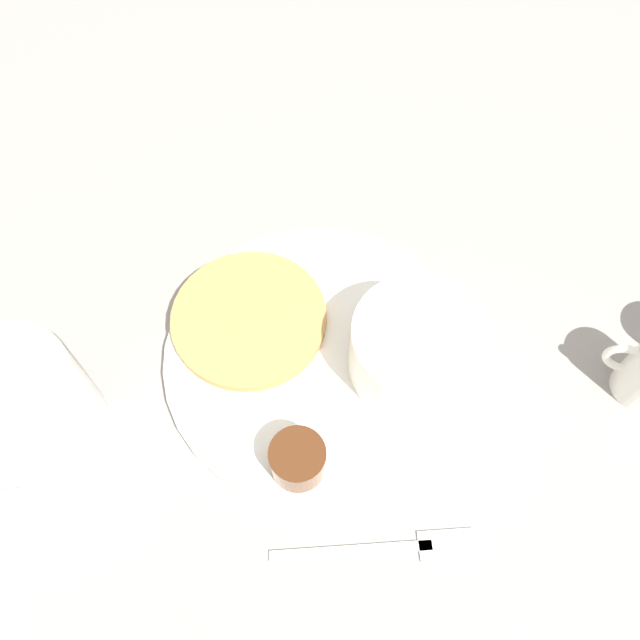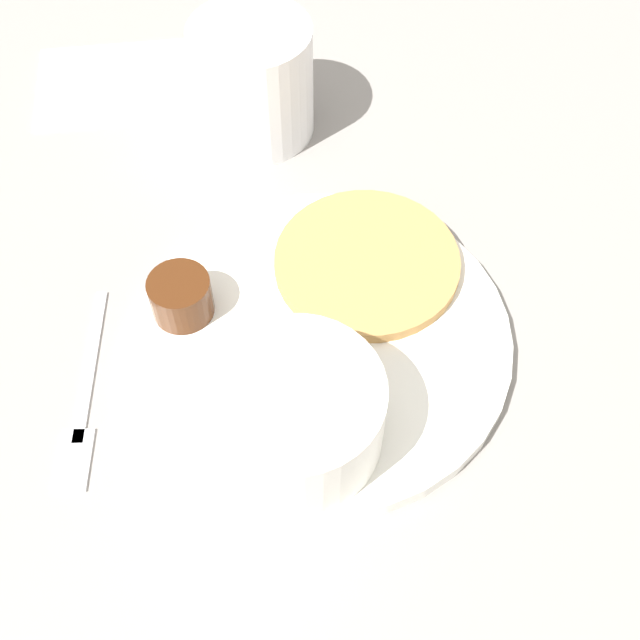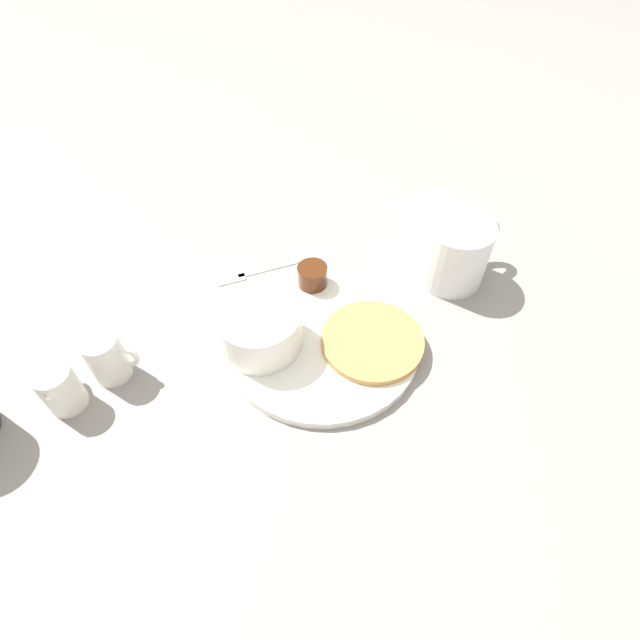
{
  "view_description": "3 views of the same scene",
  "coord_description": "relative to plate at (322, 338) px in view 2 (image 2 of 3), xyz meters",
  "views": [
    {
      "loc": [
        -0.22,
        0.03,
        0.46
      ],
      "look_at": [
        0.01,
        -0.0,
        0.04
      ],
      "focal_mm": 35.0,
      "sensor_mm": 36.0,
      "label": 1
    },
    {
      "loc": [
        -0.03,
        -0.29,
        0.45
      ],
      "look_at": [
        -0.0,
        -0.01,
        0.04
      ],
      "focal_mm": 45.0,
      "sensor_mm": 36.0,
      "label": 2
    },
    {
      "loc": [
        0.35,
        -0.17,
        0.5
      ],
      "look_at": [
        -0.0,
        -0.0,
        0.04
      ],
      "focal_mm": 28.0,
      "sensor_mm": 36.0,
      "label": 3
    }
  ],
  "objects": [
    {
      "name": "ground_plane",
      "position": [
        0.0,
        0.0,
        -0.01
      ],
      "size": [
        4.0,
        4.0,
        0.0
      ],
      "primitive_type": "plane",
      "color": "gray"
    },
    {
      "name": "plate",
      "position": [
        0.0,
        0.0,
        0.0
      ],
      "size": [
        0.25,
        0.25,
        0.01
      ],
      "color": "white",
      "rests_on": "ground_plane"
    },
    {
      "name": "pancake_stack",
      "position": [
        0.04,
        0.05,
        0.01
      ],
      "size": [
        0.13,
        0.13,
        0.01
      ],
      "color": "#B78447",
      "rests_on": "plate"
    },
    {
      "name": "bowl",
      "position": [
        -0.02,
        -0.07,
        0.04
      ],
      "size": [
        0.1,
        0.1,
        0.06
      ],
      "color": "white",
      "rests_on": "plate"
    },
    {
      "name": "syrup_cup",
      "position": [
        -0.09,
        0.03,
        0.02
      ],
      "size": [
        0.04,
        0.04,
        0.03
      ],
      "color": "#47230F",
      "rests_on": "plate"
    },
    {
      "name": "butter_ramekin",
      "position": [
        -0.04,
        -0.08,
        0.02
      ],
      "size": [
        0.04,
        0.04,
        0.04
      ],
      "color": "white",
      "rests_on": "plate"
    },
    {
      "name": "coffee_mug",
      "position": [
        -0.03,
        0.22,
        0.04
      ],
      "size": [
        0.09,
        0.13,
        0.09
      ],
      "color": "white",
      "rests_on": "ground_plane"
    },
    {
      "name": "fork",
      "position": [
        -0.15,
        -0.03,
        -0.0
      ],
      "size": [
        0.03,
        0.15,
        0.0
      ],
      "color": "silver",
      "rests_on": "ground_plane"
    },
    {
      "name": "napkin",
      "position": [
        -0.14,
        0.28,
        -0.0
      ],
      "size": [
        0.14,
        0.11,
        0.0
      ],
      "color": "white",
      "rests_on": "ground_plane"
    }
  ]
}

